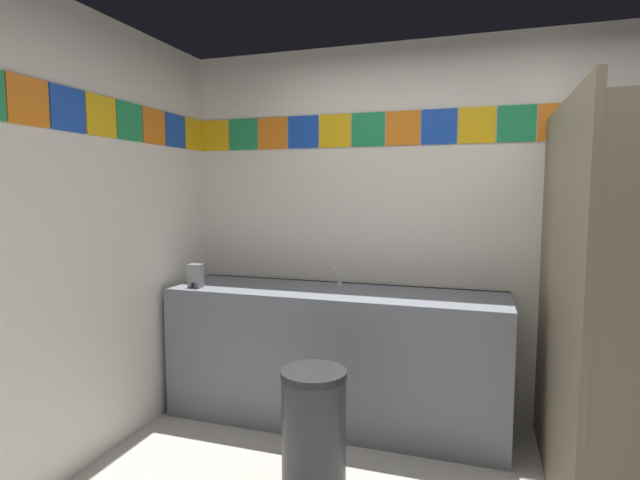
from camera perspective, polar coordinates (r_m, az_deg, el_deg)
name	(u,v)px	position (r m, az deg, el deg)	size (l,w,h in m)	color
wall_back	(455,231)	(3.48, 15.35, 1.02)	(3.85, 0.09, 2.57)	silver
wall_side	(29,245)	(2.84, -30.53, -0.53)	(0.09, 3.12, 2.57)	silver
vanity_counter	(334,355)	(3.43, 1.65, -13.11)	(2.24, 0.62, 0.90)	slate
faucet_center	(338,280)	(3.39, 2.10, -4.65)	(0.04, 0.10, 0.14)	silver
soap_dispenser	(196,276)	(3.52, -14.15, -4.02)	(0.09, 0.09, 0.16)	gray
stall_divider	(608,315)	(2.59, 30.33, -7.49)	(0.92, 1.41, 2.00)	#726651
trash_bin	(314,430)	(2.75, -0.72, -21.08)	(0.34, 0.34, 0.64)	#333338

